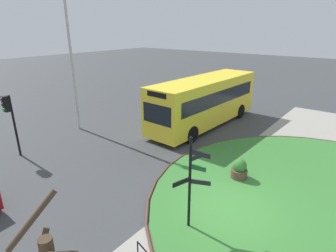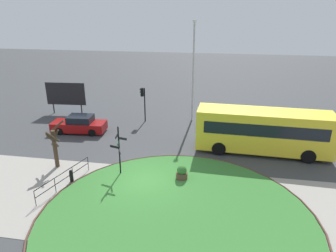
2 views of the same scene
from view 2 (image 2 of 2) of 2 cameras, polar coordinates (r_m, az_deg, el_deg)
The scene contains 14 objects.
ground at distance 19.39m, azimuth -4.34°, elevation -10.16°, with size 120.00×120.00×0.00m, color #3D3F42.
sidewalk_paving at distance 17.67m, azimuth -6.03°, elevation -13.59°, with size 32.00×7.77×0.02m, color #9E998E.
grass_island at distance 16.27m, azimuth 1.55°, elevation -16.72°, with size 14.05×14.05×0.10m, color #387A33.
grass_kerb_ring at distance 16.27m, azimuth 1.55°, elevation -16.71°, with size 14.36×14.36×0.11m, color brown.
signpost_directional at distance 19.41m, azimuth -9.07°, elevation -4.08°, with size 1.22×0.85×3.30m.
bollard_foreground at distance 19.96m, azimuth -17.45°, elevation -8.80°, with size 0.23×0.23×0.82m.
railing_grass_edge at distance 19.50m, azimuth -18.69°, elevation -8.97°, with size 1.20×4.30×0.97m.
bus_yellow at distance 23.39m, azimuth 17.15°, elevation -0.81°, with size 9.60×2.84×3.19m.
car_near_lane at distance 27.49m, azimuth -16.08°, elevation 0.25°, with size 4.65×2.01×1.49m.
traffic_light_near at distance 28.63m, azimuth -4.65°, elevation 5.38°, with size 0.49×0.29×3.22m.
lamppost_tall at distance 28.32m, azimuth 4.68°, elevation 10.36°, with size 0.32×0.32×9.12m.
billboard_left at distance 32.51m, azimuth -18.38°, elevation 5.61°, with size 4.00×0.41×3.19m.
planter_near_signpost at distance 19.31m, azimuth 2.56°, elevation -8.74°, with size 0.71×0.71×0.98m.
street_tree_bare at distance 21.60m, azimuth -20.18°, elevation -3.32°, with size 1.14×1.19×3.23m.
Camera 2 is at (4.22, -16.09, 9.96)m, focal length 32.95 mm.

